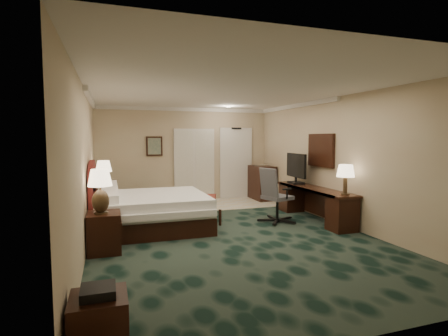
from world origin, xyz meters
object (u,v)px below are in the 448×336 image
object	(u,v)px
lamp_far	(104,175)
bed_bench	(204,209)
nightstand_near	(104,232)
tv	(296,169)
desk_chair	(277,195)
bed	(152,211)
nightstand_far	(105,203)
minibar	(262,183)
desk	(314,204)
side_table	(99,325)
lamp_near	(100,192)

from	to	relation	value
lamp_far	bed_bench	xyz separation A→B (m)	(2.11, -1.26, -0.71)
nightstand_near	tv	world-z (taller)	tv
nightstand_near	tv	distance (m)	4.75
desk_chair	nightstand_near	bearing A→B (deg)	176.70
bed	nightstand_far	world-z (taller)	bed
nightstand_far	minibar	xyz separation A→B (m)	(4.43, 0.75, 0.21)
tv	bed	bearing A→B (deg)	-170.19
bed	nightstand_far	xyz separation A→B (m)	(-0.92, 1.59, -0.05)
nightstand_far	desk	distance (m)	4.88
minibar	nightstand_near	bearing A→B (deg)	-140.55
nightstand_near	nightstand_far	bearing A→B (deg)	90.35
bed	minibar	world-z (taller)	minibar
nightstand_far	lamp_far	world-z (taller)	lamp_far
lamp_far	minibar	size ratio (longest dim) A/B	0.70
bed_bench	desk_chair	world-z (taller)	desk_chair
bed	nightstand_near	distance (m)	1.57
tv	desk	bearing A→B (deg)	-82.96
desk	tv	bearing A→B (deg)	92.81
nightstand_far	bed_bench	world-z (taller)	nightstand_far
bed	desk_chair	distance (m)	2.69
nightstand_near	nightstand_far	size ratio (longest dim) A/B	1.07
nightstand_far	bed_bench	distance (m)	2.44
nightstand_far	side_table	xyz separation A→B (m)	(0.01, -5.68, -0.04)
bed	desk	world-z (taller)	desk
tv	desk_chair	size ratio (longest dim) A/B	0.79
nightstand_near	bed_bench	xyz separation A→B (m)	(2.09, 1.66, -0.08)
nightstand_far	desk	bearing A→B (deg)	-24.09
bed	nightstand_far	bearing A→B (deg)	120.13
bed	nightstand_near	world-z (taller)	bed
lamp_near	desk	world-z (taller)	lamp_near
nightstand_far	tv	bearing A→B (deg)	-15.81
bed	lamp_near	world-z (taller)	lamp_near
lamp_far	tv	distance (m)	4.61
desk	desk_chair	size ratio (longest dim) A/B	2.10
bed_bench	nightstand_far	bearing A→B (deg)	169.80
nightstand_far	desk	xyz separation A→B (m)	(4.45, -1.99, 0.06)
desk	tv	size ratio (longest dim) A/B	2.65
lamp_near	side_table	world-z (taller)	lamp_near
lamp_near	desk_chair	world-z (taller)	lamp_near
bed	lamp_near	distance (m)	1.75
nightstand_near	lamp_near	xyz separation A→B (m)	(-0.04, -0.04, 0.67)
lamp_near	lamp_far	size ratio (longest dim) A/B	1.00
bed_bench	tv	bearing A→B (deg)	18.96
nightstand_far	bed	bearing A→B (deg)	-59.87
side_table	tv	xyz separation A→B (m)	(4.41, 4.42, 0.84)
lamp_far	bed_bench	bearing A→B (deg)	-30.80
minibar	bed	bearing A→B (deg)	-146.20
bed	nightstand_near	bearing A→B (deg)	-125.24
bed	tv	size ratio (longest dim) A/B	2.29
bed_bench	desk_chair	xyz separation A→B (m)	(1.46, -0.72, 0.36)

